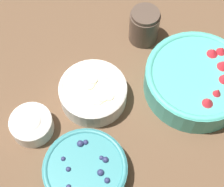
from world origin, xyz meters
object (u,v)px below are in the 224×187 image
Objects in this scene: bowl_blueberries at (85,170)px; bowl_cream at (31,124)px; bowl_strawberries at (197,79)px; bowl_bananas at (93,92)px; jar_chocolate at (144,27)px.

bowl_cream is at bearing -76.33° from bowl_blueberries.
bowl_bananas is at bearing -29.03° from bowl_strawberries.
jar_chocolate is (-0.39, -0.06, 0.02)m from bowl_cream.
bowl_strawberries is 2.55× the size of bowl_cream.
bowl_blueberries is 1.12× the size of bowl_bananas.
bowl_blueberries is 0.17m from bowl_cream.
jar_chocolate is at bearing -160.11° from bowl_bananas.
jar_chocolate reaches higher than bowl_bananas.
bowl_strawberries is 0.21m from jar_chocolate.
bowl_cream is (0.17, -0.02, -0.00)m from bowl_bananas.
jar_chocolate reaches higher than bowl_strawberries.
bowl_blueberries and bowl_bananas have the same top height.
bowl_bananas is 0.17m from bowl_cream.
bowl_blueberries is at bearing 50.59° from bowl_bananas.
bowl_strawberries reaches higher than bowl_cream.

